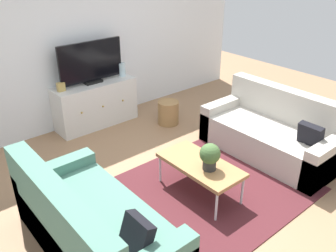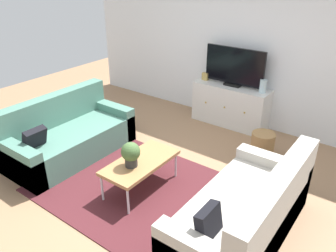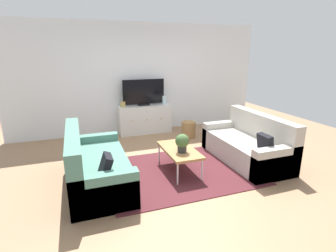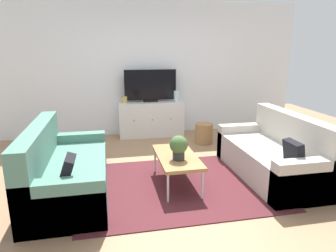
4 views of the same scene
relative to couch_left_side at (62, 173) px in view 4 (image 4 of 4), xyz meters
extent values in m
plane|color=#997251|center=(1.44, 0.10, -0.29)|extent=(10.00, 10.00, 0.00)
cube|color=white|center=(1.44, 2.65, 1.06)|extent=(6.40, 0.12, 2.70)
cube|color=#4C1E23|center=(1.44, -0.05, -0.28)|extent=(2.50, 1.90, 0.01)
cube|color=#4C7A6B|center=(0.09, 0.00, -0.07)|extent=(0.87, 1.84, 0.43)
cube|color=#4C7A6B|center=(-0.25, 0.00, 0.15)|extent=(0.20, 1.84, 0.88)
cube|color=#4C7A6B|center=(0.09, 0.83, -0.01)|extent=(0.87, 0.18, 0.55)
cube|color=#4C7A6B|center=(0.09, -0.82, -0.01)|extent=(0.87, 0.18, 0.55)
cube|color=black|center=(0.14, -0.58, 0.26)|extent=(0.19, 0.30, 0.32)
cube|color=#B2ADA3|center=(2.79, 0.00, -0.07)|extent=(0.87, 1.84, 0.43)
cube|color=#B2ADA3|center=(3.13, 0.00, 0.15)|extent=(0.20, 1.84, 0.88)
cube|color=#B2ADA3|center=(2.79, 0.83, -0.01)|extent=(0.87, 0.18, 0.55)
cube|color=#B2ADA3|center=(2.79, -0.82, -0.01)|extent=(0.87, 0.18, 0.55)
cube|color=black|center=(2.74, -0.58, 0.26)|extent=(0.15, 0.30, 0.31)
cube|color=#A37547|center=(1.44, 0.00, 0.10)|extent=(0.50, 1.01, 0.04)
cylinder|color=silver|center=(1.23, -0.47, -0.10)|extent=(0.03, 0.03, 0.37)
cylinder|color=silver|center=(1.65, -0.47, -0.10)|extent=(0.03, 0.03, 0.37)
cylinder|color=silver|center=(1.23, 0.46, -0.10)|extent=(0.03, 0.03, 0.37)
cylinder|color=silver|center=(1.65, 0.46, -0.10)|extent=(0.03, 0.03, 0.37)
cylinder|color=#2D2D2D|center=(1.43, -0.15, 0.18)|extent=(0.15, 0.15, 0.11)
sphere|color=#426033|center=(1.43, -0.15, 0.32)|extent=(0.23, 0.23, 0.23)
cube|color=silver|center=(1.46, 2.37, 0.07)|extent=(1.31, 0.44, 0.71)
sphere|color=#B79338|center=(1.09, 2.14, 0.10)|extent=(0.03, 0.03, 0.03)
sphere|color=#B79338|center=(1.46, 2.14, 0.10)|extent=(0.03, 0.03, 0.03)
sphere|color=#B79338|center=(1.82, 2.14, 0.10)|extent=(0.03, 0.03, 0.03)
cube|color=black|center=(1.46, 2.39, 0.44)|extent=(0.28, 0.16, 0.04)
cube|color=black|center=(1.46, 2.39, 0.76)|extent=(1.04, 0.04, 0.61)
cylinder|color=silver|center=(1.99, 2.37, 0.53)|extent=(0.11, 0.11, 0.22)
cube|color=tan|center=(0.92, 2.37, 0.49)|extent=(0.11, 0.07, 0.13)
cylinder|color=#9E7547|center=(2.36, 1.65, -0.10)|extent=(0.34, 0.34, 0.38)
camera|label=1|loc=(-1.06, -2.40, 2.33)|focal=38.36mm
camera|label=2|loc=(3.81, -2.62, 2.34)|focal=35.96mm
camera|label=3|loc=(-0.15, -3.85, 1.73)|focal=27.81mm
camera|label=4|loc=(0.58, -3.61, 1.49)|focal=32.18mm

